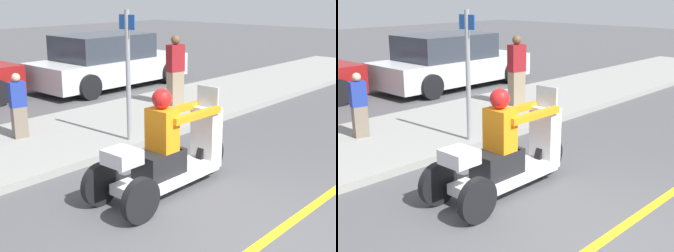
% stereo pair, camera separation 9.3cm
% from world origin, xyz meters
% --- Properties ---
extents(ground_plane, '(60.00, 60.00, 0.00)m').
position_xyz_m(ground_plane, '(0.00, 0.00, 0.00)').
color(ground_plane, '#4C4C4F').
extents(lane_stripe, '(24.00, 0.12, 0.01)m').
position_xyz_m(lane_stripe, '(0.31, 0.00, 0.00)').
color(lane_stripe, gold).
rests_on(lane_stripe, ground).
extents(sidewalk_strip, '(28.00, 2.80, 0.12)m').
position_xyz_m(sidewalk_strip, '(0.00, 4.60, 0.06)').
color(sidewalk_strip, gray).
rests_on(sidewalk_strip, ground).
extents(motorcycle_trike, '(2.33, 0.82, 1.43)m').
position_xyz_m(motorcycle_trike, '(0.33, 1.65, 0.50)').
color(motorcycle_trike, black).
rests_on(motorcycle_trike, ground).
extents(spectator_mid_group, '(0.40, 0.28, 1.56)m').
position_xyz_m(spectator_mid_group, '(3.82, 4.61, 0.87)').
color(spectator_mid_group, gray).
rests_on(spectator_mid_group, sidewalk_strip).
extents(spectator_far_back, '(0.30, 0.21, 1.14)m').
position_xyz_m(spectator_far_back, '(0.10, 4.96, 0.67)').
color(spectator_far_back, '#726656').
rests_on(spectator_far_back, sidewalk_strip).
extents(parked_car_lot_far, '(4.59, 2.07, 1.49)m').
position_xyz_m(parked_car_lot_far, '(4.59, 7.79, 0.70)').
color(parked_car_lot_far, silver).
rests_on(parked_car_lot_far, ground).
extents(street_sign, '(0.08, 0.36, 2.20)m').
position_xyz_m(street_sign, '(1.30, 3.45, 1.32)').
color(street_sign, gray).
rests_on(street_sign, sidewalk_strip).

